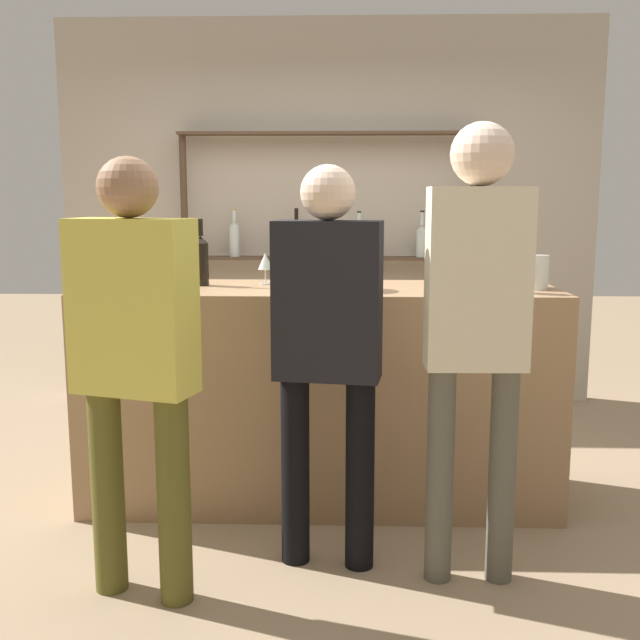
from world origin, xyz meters
TOP-DOWN VIEW (x-y plane):
  - ground_plane at (0.00, 0.00)m, footprint 16.00×16.00m
  - bar_counter at (0.00, 0.00)m, footprint 2.33×0.69m
  - back_wall at (0.00, 1.94)m, footprint 3.93×0.12m
  - back_shelf at (0.00, 1.76)m, footprint 2.13×0.18m
  - counter_bottle_0 at (-0.19, 0.09)m, footprint 0.07×0.07m
  - counter_bottle_1 at (0.86, -0.16)m, footprint 0.08×0.08m
  - counter_bottle_2 at (-0.60, 0.06)m, footprint 0.08×0.08m
  - counter_bottle_3 at (1.00, 0.05)m, footprint 0.08×0.08m
  - wine_glass at (-0.28, 0.13)m, footprint 0.08×0.08m
  - ice_bucket at (0.06, -0.08)m, footprint 0.23×0.23m
  - cork_jar at (1.05, -0.05)m, footprint 0.11×0.11m
  - customer_left at (-0.66, -0.98)m, footprint 0.49×0.32m
  - customer_center at (0.05, -0.71)m, footprint 0.45×0.25m
  - customer_right at (0.63, -0.82)m, footprint 0.39×0.24m

SIDE VIEW (x-z plane):
  - ground_plane at x=0.00m, z-range 0.00..0.00m
  - bar_counter at x=0.00m, z-range 0.00..1.09m
  - customer_center at x=0.05m, z-range 0.15..1.81m
  - customer_left at x=-0.66m, z-range 0.15..1.83m
  - customer_right at x=0.63m, z-range 0.20..2.01m
  - cork_jar at x=1.05m, z-range 1.09..1.26m
  - ice_bucket at x=0.06m, z-range 1.09..1.28m
  - wine_glass at x=-0.28m, z-range 1.13..1.29m
  - counter_bottle_0 at x=-0.19m, z-range 1.05..1.37m
  - counter_bottle_2 at x=-0.60m, z-range 1.06..1.39m
  - counter_bottle_3 at x=1.00m, z-range 1.05..1.41m
  - counter_bottle_1 at x=0.86m, z-range 1.06..1.41m
  - back_shelf at x=0.00m, z-range 0.31..2.30m
  - back_wall at x=0.00m, z-range 0.00..2.80m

